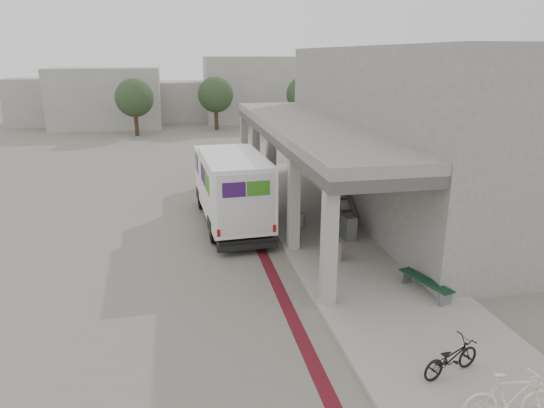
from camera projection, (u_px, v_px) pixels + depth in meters
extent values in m
plane|color=slate|center=(236.00, 261.00, 16.38)|extent=(120.00, 120.00, 0.00)
cube|color=#56111A|center=(256.00, 238.00, 18.43)|extent=(0.35, 40.00, 0.01)
cube|color=#A19990|center=(349.00, 251.00, 17.11)|extent=(4.40, 28.00, 0.12)
cube|color=slate|center=(390.00, 132.00, 20.93)|extent=(4.30, 17.00, 7.00)
cube|color=#4C4A47|center=(306.00, 134.00, 20.23)|extent=(3.40, 16.90, 0.35)
cube|color=slate|center=(306.00, 126.00, 20.13)|extent=(3.40, 16.90, 0.35)
cube|color=gray|center=(107.00, 98.00, 45.92)|extent=(10.00, 6.00, 5.50)
cube|color=gray|center=(181.00, 101.00, 51.20)|extent=(8.00, 6.00, 4.00)
cube|color=gray|center=(249.00, 89.00, 50.26)|extent=(9.00, 6.00, 6.50)
cube|color=gray|center=(47.00, 101.00, 47.76)|extent=(7.00, 5.00, 4.50)
cylinder|color=#38281C|center=(136.00, 122.00, 41.32)|extent=(0.36, 0.36, 2.40)
sphere|color=#253A21|center=(134.00, 98.00, 40.73)|extent=(3.20, 3.20, 3.20)
cylinder|color=#38281C|center=(216.00, 117.00, 44.50)|extent=(0.36, 0.36, 2.40)
sphere|color=#253A21|center=(216.00, 95.00, 43.91)|extent=(3.20, 3.20, 3.20)
cylinder|color=#38281C|center=(303.00, 116.00, 45.06)|extent=(0.36, 0.36, 2.40)
sphere|color=#253A21|center=(304.00, 94.00, 44.47)|extent=(3.20, 3.20, 3.20)
cube|color=black|center=(232.00, 215.00, 19.86)|extent=(2.27, 6.60, 0.28)
cube|color=white|center=(234.00, 187.00, 18.66)|extent=(2.47, 4.94, 2.42)
cube|color=white|center=(222.00, 172.00, 21.68)|extent=(2.32, 1.88, 2.14)
cube|color=white|center=(220.00, 183.00, 22.82)|extent=(2.07, 0.66, 0.74)
cube|color=black|center=(219.00, 157.00, 22.22)|extent=(2.07, 0.55, 0.98)
cube|color=black|center=(248.00, 247.00, 16.77)|extent=(2.15, 0.34, 0.17)
cube|color=#371256|center=(203.00, 174.00, 18.88)|extent=(0.08, 1.30, 0.70)
cube|color=#37801C|center=(207.00, 183.00, 17.59)|extent=(0.08, 1.30, 0.70)
cube|color=#371256|center=(234.00, 190.00, 16.13)|extent=(0.79, 0.07, 0.51)
cube|color=#37801C|center=(258.00, 188.00, 16.33)|extent=(0.79, 0.07, 0.51)
cylinder|color=black|center=(201.00, 200.00, 21.87)|extent=(0.30, 0.85, 0.84)
cylinder|color=black|center=(244.00, 197.00, 22.32)|extent=(0.30, 0.85, 0.84)
cylinder|color=black|center=(214.00, 232.00, 17.90)|extent=(0.30, 0.85, 0.84)
cylinder|color=black|center=(265.00, 227.00, 18.35)|extent=(0.30, 0.85, 0.84)
cube|color=slate|center=(446.00, 299.00, 13.22)|extent=(0.39, 0.19, 0.39)
cube|color=slate|center=(407.00, 277.00, 14.52)|extent=(0.39, 0.19, 0.39)
cube|color=#11341F|center=(422.00, 282.00, 13.74)|extent=(0.62, 1.79, 0.05)
cube|color=#11341F|center=(426.00, 280.00, 13.81)|extent=(0.62, 1.79, 0.05)
cube|color=#11341F|center=(430.00, 279.00, 13.87)|extent=(0.62, 1.79, 0.05)
cylinder|color=gray|center=(336.00, 253.00, 16.14)|extent=(0.45, 0.45, 0.45)
sphere|color=gray|center=(336.00, 247.00, 16.08)|extent=(0.45, 0.45, 0.45)
cylinder|color=gray|center=(300.00, 222.00, 19.25)|extent=(0.41, 0.41, 0.41)
sphere|color=gray|center=(300.00, 217.00, 19.19)|extent=(0.41, 0.41, 0.41)
cube|color=gray|center=(349.00, 228.00, 17.83)|extent=(0.47, 0.59, 0.91)
imported|color=black|center=(451.00, 358.00, 10.31)|extent=(1.61, 0.94, 0.80)
imported|color=silver|center=(511.00, 398.00, 8.88)|extent=(1.86, 0.74, 1.09)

